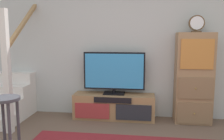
{
  "coord_description": "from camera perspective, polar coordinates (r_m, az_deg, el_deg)",
  "views": [
    {
      "loc": [
        0.18,
        -1.72,
        1.41
      ],
      "look_at": [
        -0.29,
        1.83,
        0.9
      ],
      "focal_mm": 37.83,
      "sensor_mm": 36.0,
      "label": 1
    }
  ],
  "objects": [
    {
      "name": "television",
      "position": [
        4.01,
        0.51,
        -0.5
      ],
      "size": [
        1.04,
        0.22,
        0.72
      ],
      "color": "black",
      "rests_on": "media_console"
    },
    {
      "name": "side_cabinet",
      "position": [
        4.06,
        19.11,
        -1.92
      ],
      "size": [
        0.58,
        0.38,
        1.48
      ],
      "color": "#93704C",
      "rests_on": "ground_plane"
    },
    {
      "name": "staircase",
      "position": [
        4.72,
        -23.65,
        -5.36
      ],
      "size": [
        1.0,
        1.36,
        2.2
      ],
      "color": "silver",
      "rests_on": "ground_plane"
    },
    {
      "name": "desk_clock",
      "position": [
        4.0,
        19.77,
        10.48
      ],
      "size": [
        0.24,
        0.08,
        0.27
      ],
      "color": "#4C3823",
      "rests_on": "side_cabinet"
    },
    {
      "name": "bar_stool_near",
      "position": [
        3.04,
        -24.31,
        -9.43
      ],
      "size": [
        0.34,
        0.34,
        0.72
      ],
      "color": "#333338",
      "rests_on": "ground_plane"
    },
    {
      "name": "media_console",
      "position": [
        4.12,
        0.46,
        -8.81
      ],
      "size": [
        1.38,
        0.38,
        0.43
      ],
      "color": "#997047",
      "rests_on": "ground_plane"
    },
    {
      "name": "back_wall",
      "position": [
        4.18,
        5.04,
        7.22
      ],
      "size": [
        6.4,
        0.12,
        2.7
      ],
      "primitive_type": "cube",
      "color": "#B2B7B2",
      "rests_on": "ground_plane"
    }
  ]
}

